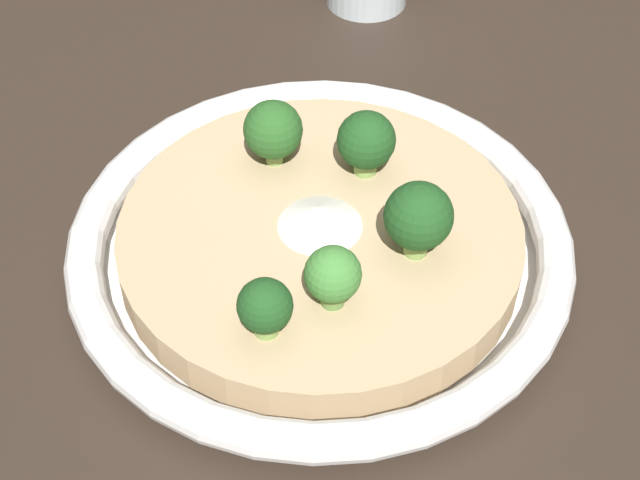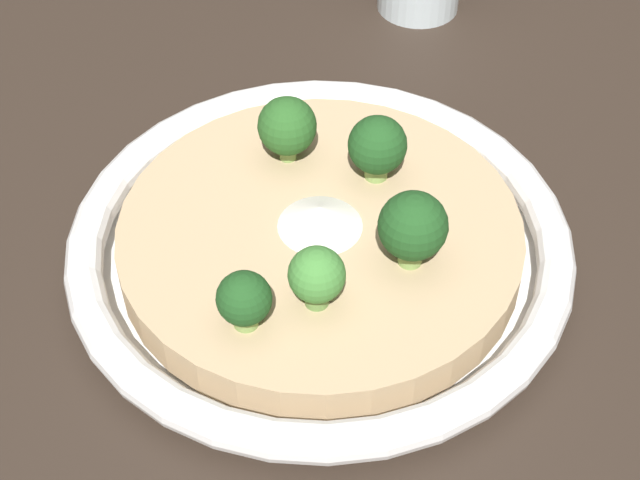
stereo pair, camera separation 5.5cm
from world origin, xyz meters
The scene contains 8 objects.
ground_plane centered at (0.00, 0.00, 0.00)m, with size 6.00×6.00×0.00m, color #2D231C.
risotto_bowl centered at (0.00, 0.00, 0.02)m, with size 0.28×0.28×0.03m.
cheese_sprinkle centered at (0.00, 0.00, 0.04)m, with size 0.05×0.05×0.01m.
broccoli_right centered at (0.04, -0.03, 0.05)m, with size 0.03×0.03×0.04m.
broccoli_back_right centered at (0.05, 0.02, 0.06)m, with size 0.04×0.04×0.05m.
broccoli_front_right centered at (0.04, -0.07, 0.05)m, with size 0.03×0.03×0.03m.
broccoli_back_left centered at (-0.06, 0.02, 0.05)m, with size 0.03×0.03×0.04m.
broccoli_back centered at (-0.01, 0.05, 0.05)m, with size 0.03×0.03×0.04m.
Camera 1 is at (0.28, -0.26, 0.42)m, focal length 55.00 mm.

